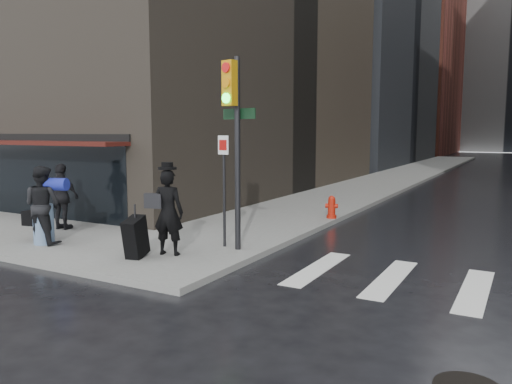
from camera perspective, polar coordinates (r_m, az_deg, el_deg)
ground at (r=12.13m, az=-10.46°, el=-7.54°), size 140.00×140.00×0.00m
sidewalk_left at (r=36.94m, az=17.10°, el=2.06°), size 4.00×50.00×0.15m
bldg_left_far at (r=74.62m, az=13.09°, el=14.44°), size 22.00×20.00×26.00m
storefront at (r=18.20m, az=-24.00°, el=2.61°), size 8.40×1.11×2.83m
man_overcoat at (r=11.69m, az=-10.74°, el=-2.71°), size 1.14×1.34×2.20m
man_jeans at (r=13.78m, az=-23.19°, el=-1.38°), size 1.46×0.90×2.00m
man_greycoat at (r=15.64m, az=-21.29°, el=-0.48°), size 1.19×0.63×1.93m
traffic_light at (r=11.88m, az=-2.65°, el=7.44°), size 1.13×0.62×4.60m
fire_hydrant at (r=16.70m, az=8.64°, el=-1.83°), size 0.44×0.33×0.75m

